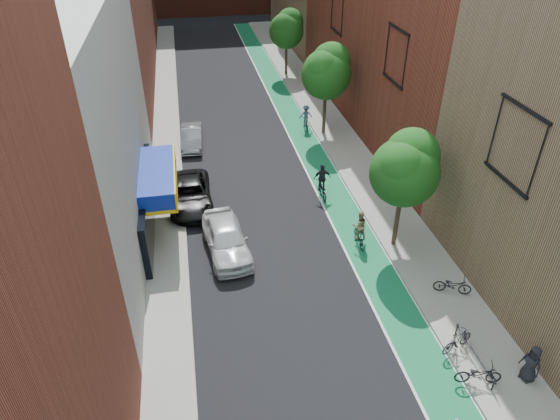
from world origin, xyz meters
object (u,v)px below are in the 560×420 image
parked_car_black (190,194)px  cyclist_lane_near (359,231)px  cyclist_lane_far (306,118)px  cyclist_lane_mid (322,185)px  parked_car_silver (192,137)px  parked_car_white (226,239)px  pedestrian (531,364)px

parked_car_black → cyclist_lane_near: (8.45, -5.51, 0.09)m
cyclist_lane_near → cyclist_lane_far: cyclist_lane_near is taller
cyclist_lane_mid → cyclist_lane_far: size_ratio=1.10×
parked_car_black → parked_car_silver: 7.90m
parked_car_white → cyclist_lane_near: cyclist_lane_near is taller
parked_car_black → cyclist_lane_near: cyclist_lane_near is taller
parked_car_black → cyclist_lane_far: bearing=45.0°
parked_car_white → parked_car_black: bearing=102.3°
parked_car_white → cyclist_lane_mid: bearing=29.3°
cyclist_lane_near → parked_car_black: bearing=-30.7°
parked_car_black → cyclist_lane_near: 10.09m
parked_car_white → parked_car_silver: bearing=89.4°
parked_car_silver → cyclist_lane_mid: (7.37, -8.42, 0.10)m
parked_car_white → parked_car_silver: 12.84m
parked_car_white → pedestrian: 14.46m
parked_car_silver → pedestrian: size_ratio=2.52×
pedestrian → cyclist_lane_mid: bearing=176.5°
parked_car_white → parked_car_black: (-1.60, 4.89, -0.11)m
parked_car_black → cyclist_lane_mid: size_ratio=2.48×
cyclist_lane_near → pedestrian: (3.49, -9.49, 0.16)m
parked_car_white → cyclist_lane_near: 6.88m
pedestrian → parked_car_black: bearing=-161.0°
parked_car_black → cyclist_lane_mid: cyclist_lane_mid is taller
parked_car_white → cyclist_lane_mid: (6.20, 4.36, -0.05)m
cyclist_lane_near → pedestrian: bearing=112.6°
parked_car_silver → cyclist_lane_near: size_ratio=2.13×
cyclist_lane_mid → pedestrian: size_ratio=1.28×
cyclist_lane_near → cyclist_lane_far: (0.67, 14.71, 0.05)m
parked_car_silver → cyclist_lane_mid: cyclist_lane_mid is taller
cyclist_lane_mid → cyclist_lane_far: cyclist_lane_mid is taller
parked_car_white → cyclist_lane_mid: size_ratio=2.33×
parked_car_black → parked_car_silver: parked_car_black is taller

